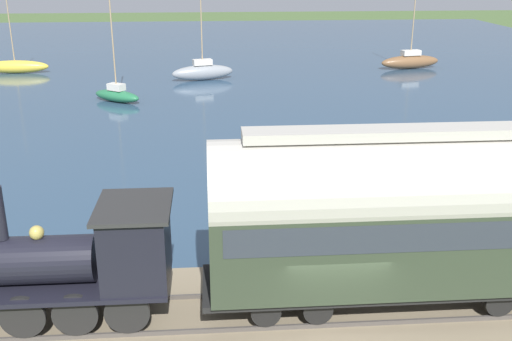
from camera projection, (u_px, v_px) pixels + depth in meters
The scene contains 11 objects.
ground_plane at pixel (331, 340), 15.50m from camera, with size 200.00×200.00×0.00m, color #476033.
harbor_water at pixel (241, 63), 56.40m from camera, with size 80.00×80.00×0.01m.
rail_embankment at pixel (326, 317), 16.04m from camera, with size 5.14×56.00×0.61m.
steam_locomotive at pixel (93, 256), 14.91m from camera, with size 2.24×5.12×3.63m.
passenger_coach at pixel (407, 211), 15.18m from camera, with size 2.56×10.48×4.86m.
sailboat_yellow at pixel (15, 66), 51.19m from camera, with size 1.21×5.62×7.47m.
sailboat_green at pixel (117, 94), 40.97m from camera, with size 3.11×3.78×8.62m.
sailboat_brown at pixel (410, 61), 53.24m from camera, with size 2.40×5.73×8.61m.
sailboat_gray at pixel (203, 71), 48.22m from camera, with size 2.48×5.18×7.50m.
rowboat_off_pier at pixel (241, 171), 26.98m from camera, with size 2.23×2.96×0.48m.
rowboat_near_shore at pixel (280, 221), 21.97m from camera, with size 1.01×2.15×0.43m.
Camera 1 is at (-12.94, 2.96, 9.33)m, focal length 42.00 mm.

